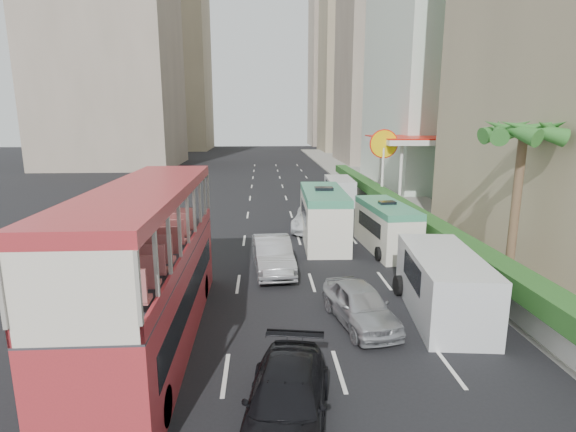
{
  "coord_description": "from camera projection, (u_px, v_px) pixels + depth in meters",
  "views": [
    {
      "loc": [
        -2.51,
        -13.36,
        7.03
      ],
      "look_at": [
        -1.5,
        4.0,
        3.2
      ],
      "focal_mm": 28.0,
      "sensor_mm": 36.0,
      "label": 1
    }
  ],
  "objects": [
    {
      "name": "panel_van_near",
      "position": [
        443.0,
        284.0,
        16.2
      ],
      "size": [
        2.9,
        5.9,
        2.27
      ],
      "primitive_type": "cube",
      "rotation": [
        0.0,
        0.0,
        -0.11
      ],
      "color": "silver",
      "rests_on": "ground"
    },
    {
      "name": "minibus_near",
      "position": [
        323.0,
        216.0,
        25.63
      ],
      "size": [
        2.48,
        6.87,
        3.01
      ],
      "primitive_type": "cube",
      "rotation": [
        0.0,
        0.0,
        -0.03
      ],
      "color": "silver",
      "rests_on": "ground"
    },
    {
      "name": "van_asset",
      "position": [
        313.0,
        229.0,
        28.78
      ],
      "size": [
        3.43,
        5.66,
        1.47
      ],
      "primitive_type": "imported",
      "rotation": [
        0.0,
        0.0,
        -0.2
      ],
      "color": "silver",
      "rests_on": "ground"
    },
    {
      "name": "panel_van_far",
      "position": [
        339.0,
        190.0,
        37.65
      ],
      "size": [
        2.28,
        5.23,
        2.06
      ],
      "primitive_type": "cube",
      "rotation": [
        0.0,
        0.0,
        -0.04
      ],
      "color": "silver",
      "rests_on": "ground"
    },
    {
      "name": "car_silver_lane_a",
      "position": [
        273.0,
        271.0,
        21.03
      ],
      "size": [
        2.02,
        4.87,
        1.57
      ],
      "primitive_type": "imported",
      "rotation": [
        0.0,
        0.0,
        0.08
      ],
      "color": "#AEB1B5",
      "rests_on": "ground"
    },
    {
      "name": "shell_station",
      "position": [
        413.0,
        170.0,
        37.08
      ],
      "size": [
        6.5,
        8.0,
        5.5
      ],
      "primitive_type": "cube",
      "color": "silver",
      "rests_on": "ground"
    },
    {
      "name": "sidewalk",
      "position": [
        393.0,
        198.0,
        39.55
      ],
      "size": [
        6.0,
        120.0,
        0.18
      ],
      "primitive_type": "cube",
      "color": "#99968C",
      "rests_on": "ground"
    },
    {
      "name": "hedge",
      "position": [
        400.0,
        206.0,
        28.35
      ],
      "size": [
        1.1,
        44.0,
        0.7
      ],
      "primitive_type": "cube",
      "color": "#2D6626",
      "rests_on": "kerb_wall"
    },
    {
      "name": "tower_far_a",
      "position": [
        357.0,
        42.0,
        90.86
      ],
      "size": [
        14.0,
        14.0,
        44.0
      ],
      "primitive_type": "cube",
      "color": "tan",
      "rests_on": "ground"
    },
    {
      "name": "car_black",
      "position": [
        286.0,
        427.0,
        10.42
      ],
      "size": [
        2.61,
        4.88,
        1.35
      ],
      "primitive_type": "imported",
      "rotation": [
        0.0,
        0.0,
        -0.16
      ],
      "color": "black",
      "rests_on": "ground"
    },
    {
      "name": "tower_far_b",
      "position": [
        338.0,
        65.0,
        112.74
      ],
      "size": [
        14.0,
        14.0,
        40.0
      ],
      "primitive_type": "cube",
      "color": "tan",
      "rests_on": "ground"
    },
    {
      "name": "double_decker_bus",
      "position": [
        150.0,
        267.0,
        13.8
      ],
      "size": [
        2.5,
        11.0,
        5.06
      ],
      "primitive_type": "cube",
      "color": "#AD2A30",
      "rests_on": "ground"
    },
    {
      "name": "car_silver_lane_b",
      "position": [
        359.0,
        323.0,
        15.65
      ],
      "size": [
        2.41,
        4.39,
        1.41
      ],
      "primitive_type": "imported",
      "rotation": [
        0.0,
        0.0,
        0.19
      ],
      "color": "#AEB1B5",
      "rests_on": "ground"
    },
    {
      "name": "minibus_far",
      "position": [
        386.0,
        227.0,
        24.12
      ],
      "size": [
        2.28,
        5.82,
        2.53
      ],
      "primitive_type": "cube",
      "rotation": [
        0.0,
        0.0,
        0.07
      ],
      "color": "silver",
      "rests_on": "ground"
    },
    {
      "name": "kerb_wall",
      "position": [
        400.0,
        219.0,
        28.54
      ],
      "size": [
        0.3,
        44.0,
        1.0
      ],
      "primitive_type": "cube",
      "color": "silver",
      "rests_on": "sidewalk"
    },
    {
      "name": "ground_plane",
      "position": [
        341.0,
        337.0,
        14.68
      ],
      "size": [
        200.0,
        200.0,
        0.0
      ],
      "primitive_type": "plane",
      "color": "black",
      "rests_on": "ground"
    },
    {
      "name": "palm_tree",
      "position": [
        515.0,
        209.0,
        18.3
      ],
      "size": [
        0.36,
        0.36,
        6.4
      ],
      "primitive_type": "cylinder",
      "color": "brown",
      "rests_on": "sidewalk"
    },
    {
      "name": "tower_left_b",
      "position": [
        169.0,
        41.0,
        96.23
      ],
      "size": [
        16.0,
        16.0,
        46.0
      ],
      "primitive_type": "cube",
      "color": "tan",
      "rests_on": "ground"
    }
  ]
}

